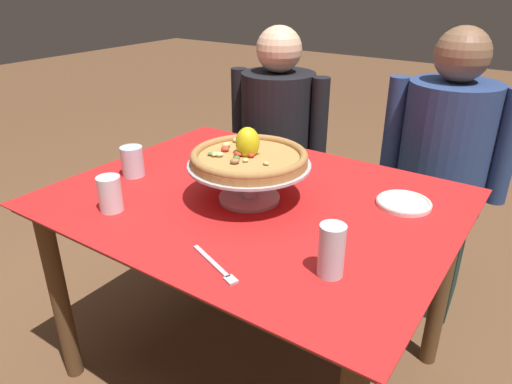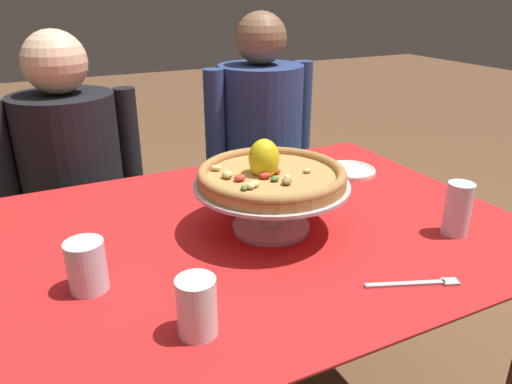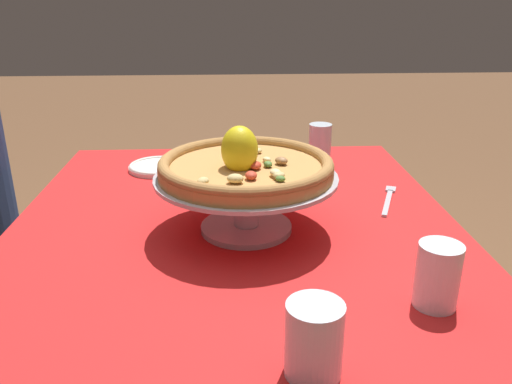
% 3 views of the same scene
% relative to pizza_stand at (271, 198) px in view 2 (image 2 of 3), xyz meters
% --- Properties ---
extents(dining_table, '(1.23, 0.97, 0.72)m').
position_rel_pizza_stand_xyz_m(dining_table, '(-0.00, 0.02, -0.18)').
color(dining_table, brown).
rests_on(dining_table, ground).
extents(pizza_stand, '(0.38, 0.38, 0.12)m').
position_rel_pizza_stand_xyz_m(pizza_stand, '(0.00, 0.00, 0.00)').
color(pizza_stand, '#B7B7C1').
rests_on(pizza_stand, dining_table).
extents(pizza, '(0.36, 0.36, 0.11)m').
position_rel_pizza_stand_xyz_m(pizza, '(-0.00, 0.00, 0.06)').
color(pizza, '#BC8447').
rests_on(pizza, pizza_stand).
extents(water_glass_front_left, '(0.07, 0.07, 0.11)m').
position_rel_pizza_stand_xyz_m(water_glass_front_left, '(-0.30, -0.29, -0.04)').
color(water_glass_front_left, white).
rests_on(water_glass_front_left, dining_table).
extents(water_glass_side_left, '(0.08, 0.08, 0.10)m').
position_rel_pizza_stand_xyz_m(water_glass_side_left, '(-0.45, -0.07, -0.04)').
color(water_glass_side_left, silver).
rests_on(water_glass_side_left, dining_table).
extents(water_glass_front_right, '(0.06, 0.06, 0.13)m').
position_rel_pizza_stand_xyz_m(water_glass_front_right, '(0.39, -0.22, -0.02)').
color(water_glass_front_right, silver).
rests_on(water_glass_front_right, dining_table).
extents(side_plate, '(0.17, 0.17, 0.02)m').
position_rel_pizza_stand_xyz_m(side_plate, '(0.41, 0.24, -0.07)').
color(side_plate, white).
rests_on(side_plate, dining_table).
extents(dinner_fork, '(0.19, 0.09, 0.01)m').
position_rel_pizza_stand_xyz_m(dinner_fork, '(0.15, -0.35, -0.08)').
color(dinner_fork, '#B7B7C1').
rests_on(dinner_fork, dining_table).
extents(diner_left, '(0.50, 0.37, 1.15)m').
position_rel_pizza_stand_xyz_m(diner_left, '(-0.38, 0.78, -0.24)').
color(diner_left, navy).
rests_on(diner_left, ground).
extents(diner_right, '(0.51, 0.38, 1.19)m').
position_rel_pizza_stand_xyz_m(diner_right, '(0.38, 0.82, -0.22)').
color(diner_right, '#1E3833').
rests_on(diner_right, ground).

